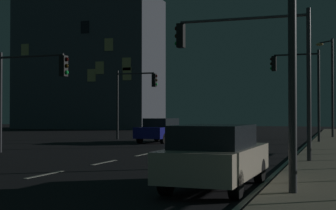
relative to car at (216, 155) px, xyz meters
The scene contains 12 objects.
ground_plane 11.08m from the car, 120.18° to the left, with size 112.00×112.00×0.00m, color black.
sidewalk_right 9.93m from the car, 74.66° to the left, with size 2.76×77.00×0.14m, color gray.
lane_markings_center 14.21m from the car, 113.05° to the left, with size 0.14×50.00×0.01m.
lane_edge_line 14.61m from the car, 86.11° to the left, with size 0.14×53.00×0.01m.
car is the anchor object (origin of this frame).
car_oncoming 20.31m from the car, 113.86° to the left, with size 1.99×4.47×1.57m.
traffic_light_far_left 20.29m from the car, 88.67° to the left, with size 3.05×0.34×5.70m.
traffic_light_overhead_east 13.65m from the car, 143.86° to the left, with size 3.86×0.36×4.81m.
traffic_light_near_right 7.55m from the car, 93.37° to the left, with size 5.21×0.34×5.58m.
traffic_light_far_right 24.26m from the car, 117.69° to the left, with size 3.19×0.35×5.06m.
street_lamp_across_street 27.43m from the car, 85.25° to the left, with size 1.31×1.28×7.35m.
building_distant 53.39m from the car, 121.56° to the left, with size 18.14×8.33×16.62m.
Camera 1 is at (8.41, -3.92, 1.83)m, focal length 52.88 mm.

